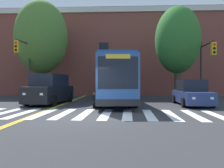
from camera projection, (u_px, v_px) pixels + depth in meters
ground_plane at (84, 117)px, 10.21m from camera, size 120.00×120.00×0.00m
crosswalk at (85, 114)px, 11.33m from camera, size 13.84×4.20×0.01m
lane_line_yellow_inner at (84, 96)px, 25.43m from camera, size 0.12×36.00×0.01m
lane_line_yellow_outer at (85, 96)px, 25.43m from camera, size 0.12×36.00×0.01m
city_bus at (112, 80)px, 17.49m from camera, size 3.66×11.69×3.44m
car_black_near_lane at (50, 90)px, 16.44m from camera, size 2.61×5.26×2.23m
car_navy_far_lane at (191, 94)px, 15.54m from camera, size 2.15×4.71×1.81m
traffic_light_near_corner at (206, 60)px, 18.79m from camera, size 0.35×3.23×5.42m
traffic_light_far_corner at (24, 59)px, 19.62m from camera, size 0.34×2.66×5.65m
street_tree_curbside_large at (177, 40)px, 20.27m from camera, size 4.47×5.09×8.67m
street_tree_curbside_small at (41, 37)px, 22.46m from camera, size 5.87×5.66×10.02m
building_facade at (107, 56)px, 30.88m from camera, size 41.92×9.84×10.66m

